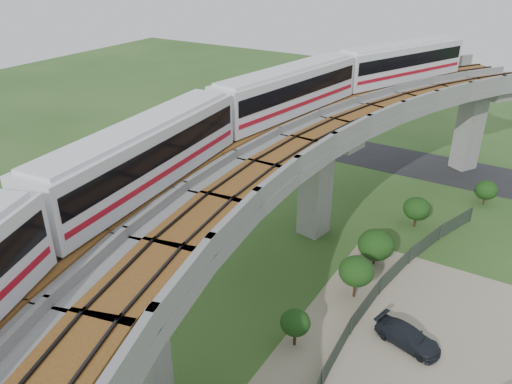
% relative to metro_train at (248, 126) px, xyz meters
% --- Properties ---
extents(ground, '(160.00, 160.00, 0.00)m').
position_rel_metro_train_xyz_m(ground, '(-0.35, -0.91, -12.31)').
color(ground, '#2D4F1F').
rests_on(ground, ground).
extents(asphalt_road, '(60.00, 8.00, 0.03)m').
position_rel_metro_train_xyz_m(asphalt_road, '(-0.35, 29.09, -12.29)').
color(asphalt_road, '#232326').
rests_on(asphalt_road, ground).
extents(viaduct, '(19.58, 73.98, 11.40)m').
position_rel_metro_train_xyz_m(viaduct, '(3.49, -0.91, -3.26)').
color(viaduct, '#99968E').
rests_on(viaduct, ground).
extents(metro_train, '(10.99, 61.33, 3.64)m').
position_rel_metro_train_xyz_m(metro_train, '(0.00, 0.00, 0.00)').
color(metro_train, white).
rests_on(metro_train, ground).
extents(fence, '(3.87, 38.73, 1.50)m').
position_rel_metro_train_xyz_m(fence, '(9.40, -0.91, -11.56)').
color(fence, '#2D382D').
rests_on(fence, ground).
extents(tree_0, '(2.08, 2.08, 2.46)m').
position_rel_metro_train_xyz_m(tree_0, '(12.34, 22.55, -10.74)').
color(tree_0, '#382314').
rests_on(tree_0, ground).
extents(tree_1, '(2.33, 2.33, 2.77)m').
position_rel_metro_train_xyz_m(tree_1, '(7.81, 14.96, -10.53)').
color(tree_1, '#382314').
rests_on(tree_1, ground).
extents(tree_2, '(2.76, 2.76, 2.97)m').
position_rel_metro_train_xyz_m(tree_2, '(6.73, 7.46, -10.52)').
color(tree_2, '#382314').
rests_on(tree_2, ground).
extents(tree_3, '(2.44, 2.44, 3.22)m').
position_rel_metro_train_xyz_m(tree_3, '(6.88, 2.87, -10.13)').
color(tree_3, '#382314').
rests_on(tree_3, ground).
extents(tree_4, '(1.86, 1.86, 2.57)m').
position_rel_metro_train_xyz_m(tree_4, '(5.49, -3.54, -10.53)').
color(tree_4, '#382314').
rests_on(tree_4, ground).
extents(car_dark, '(4.48, 2.73, 1.21)m').
position_rel_metro_train_xyz_m(car_dark, '(11.45, 0.12, -11.66)').
color(car_dark, black).
rests_on(car_dark, dirt_lot).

